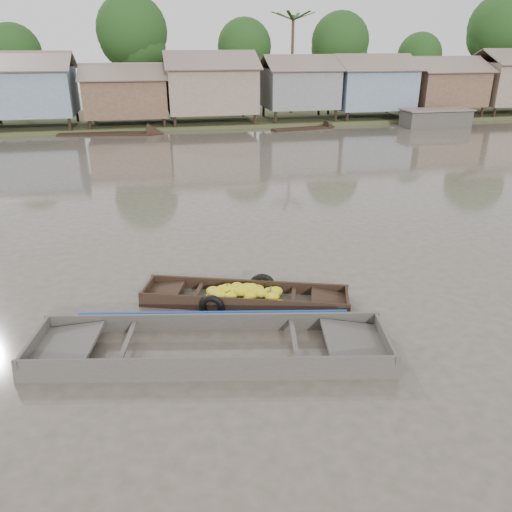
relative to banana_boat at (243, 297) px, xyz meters
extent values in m
plane|color=#4A4539|center=(0.44, -0.52, -0.12)|extent=(120.00, 120.00, 0.00)
cube|color=#384723|center=(0.44, 32.48, -0.12)|extent=(120.00, 12.00, 0.50)
cube|color=slate|center=(-10.06, 28.98, 2.58)|extent=(6.20, 5.20, 3.20)
cube|color=brown|center=(-10.06, 27.58, 4.63)|extent=(6.60, 3.02, 1.28)
cube|color=brown|center=(-10.06, 30.39, 4.63)|extent=(6.60, 3.02, 1.28)
cube|color=brown|center=(-3.36, 28.98, 2.08)|extent=(5.80, 4.60, 2.70)
cube|color=brown|center=(-3.36, 27.74, 3.88)|extent=(6.20, 2.67, 1.14)
cube|color=brown|center=(-3.36, 30.22, 3.88)|extent=(6.20, 2.67, 1.14)
cube|color=#816A59|center=(2.94, 28.98, 2.53)|extent=(6.50, 5.30, 3.30)
cube|color=brown|center=(2.94, 27.55, 4.63)|extent=(6.90, 3.08, 1.31)
cube|color=brown|center=(2.94, 30.41, 4.63)|extent=(6.90, 3.08, 1.31)
cube|color=slate|center=(9.94, 28.98, 2.48)|extent=(5.40, 4.70, 2.90)
cube|color=brown|center=(9.94, 27.71, 4.38)|extent=(5.80, 2.73, 1.17)
cube|color=brown|center=(9.94, 30.25, 4.38)|extent=(5.80, 2.73, 1.17)
cube|color=slate|center=(15.94, 28.98, 2.38)|extent=(6.00, 5.00, 3.10)
cube|color=brown|center=(15.94, 27.63, 4.38)|extent=(6.40, 2.90, 1.24)
cube|color=brown|center=(15.94, 30.33, 4.38)|extent=(6.40, 2.90, 1.24)
cube|color=brown|center=(22.44, 28.98, 2.33)|extent=(5.70, 4.90, 2.80)
cube|color=brown|center=(22.44, 27.66, 4.18)|extent=(6.10, 2.85, 1.21)
cube|color=brown|center=(22.44, 30.31, 4.18)|extent=(6.10, 2.85, 1.21)
cube|color=#816A59|center=(28.94, 28.98, 2.58)|extent=(6.30, 5.10, 3.40)
cube|color=brown|center=(28.94, 30.36, 4.73)|extent=(6.70, 2.96, 1.26)
cylinder|color=#473323|center=(-11.56, 33.48, 2.33)|extent=(0.28, 0.28, 4.90)
sphere|color=#113515|center=(-11.56, 33.48, 5.13)|extent=(4.20, 4.20, 4.20)
cylinder|color=#473323|center=(-2.56, 32.48, 3.03)|extent=(0.28, 0.28, 6.30)
sphere|color=#113515|center=(-2.56, 32.48, 6.63)|extent=(5.40, 5.40, 5.40)
cylinder|color=#473323|center=(6.44, 33.48, 2.50)|extent=(0.28, 0.28, 5.25)
sphere|color=#113515|center=(6.44, 33.48, 5.50)|extent=(4.50, 4.50, 4.50)
cylinder|color=#473323|center=(14.44, 32.48, 2.68)|extent=(0.28, 0.28, 5.60)
sphere|color=#113515|center=(14.44, 32.48, 5.88)|extent=(4.80, 4.80, 4.80)
cylinder|color=#473323|center=(22.44, 33.48, 2.15)|extent=(0.28, 0.28, 4.55)
sphere|color=#113515|center=(22.44, 33.48, 4.75)|extent=(3.90, 3.90, 3.90)
cylinder|color=#473323|center=(29.44, 32.48, 3.20)|extent=(0.28, 0.28, 6.65)
sphere|color=#113515|center=(29.44, 32.48, 7.00)|extent=(5.70, 5.70, 5.70)
cylinder|color=#473323|center=(10.44, 32.98, 3.88)|extent=(0.24, 0.24, 8.00)
cube|color=black|center=(0.06, -0.02, -0.20)|extent=(4.95, 2.46, 0.08)
cube|color=black|center=(0.23, 0.49, -0.01)|extent=(4.80, 1.74, 0.47)
cube|color=black|center=(-0.11, -0.52, -0.01)|extent=(4.80, 1.74, 0.47)
cube|color=black|center=(2.38, -0.80, -0.01)|extent=(0.40, 1.05, 0.44)
cube|color=black|center=(1.98, -0.67, 0.04)|extent=(1.11, 1.16, 0.18)
cube|color=black|center=(-2.27, 0.77, -0.01)|extent=(0.40, 1.05, 0.44)
cube|color=black|center=(-1.86, 0.63, 0.04)|extent=(1.11, 1.16, 0.18)
cube|color=black|center=(-1.05, 0.36, 0.08)|extent=(0.43, 1.02, 0.05)
cube|color=black|center=(1.17, -0.39, 0.08)|extent=(0.43, 1.02, 0.05)
ellipsoid|color=yellow|center=(-0.62, -0.06, 0.04)|extent=(0.46, 0.39, 0.24)
ellipsoid|color=yellow|center=(0.40, -0.28, 0.20)|extent=(0.37, 0.31, 0.19)
ellipsoid|color=yellow|center=(-0.55, 0.00, 0.08)|extent=(0.42, 0.35, 0.22)
ellipsoid|color=yellow|center=(0.11, 0.05, 0.23)|extent=(0.36, 0.30, 0.19)
ellipsoid|color=yellow|center=(-0.58, -0.07, 0.02)|extent=(0.46, 0.38, 0.24)
ellipsoid|color=yellow|center=(-0.68, 0.35, 0.06)|extent=(0.43, 0.36, 0.23)
ellipsoid|color=yellow|center=(-0.77, -0.05, -0.02)|extent=(0.37, 0.31, 0.20)
ellipsoid|color=yellow|center=(-0.10, 0.31, 0.15)|extent=(0.37, 0.31, 0.20)
ellipsoid|color=yellow|center=(-0.62, 0.03, 0.07)|extent=(0.47, 0.39, 0.25)
ellipsoid|color=yellow|center=(-0.66, 0.19, 0.08)|extent=(0.47, 0.39, 0.25)
ellipsoid|color=yellow|center=(-0.10, 0.16, 0.15)|extent=(0.41, 0.35, 0.22)
ellipsoid|color=yellow|center=(0.16, -0.22, 0.14)|extent=(0.41, 0.34, 0.21)
ellipsoid|color=yellow|center=(-0.15, -0.02, 0.18)|extent=(0.44, 0.36, 0.23)
ellipsoid|color=yellow|center=(-0.02, 0.19, 0.14)|extent=(0.42, 0.35, 0.22)
ellipsoid|color=yellow|center=(0.79, -0.06, 0.09)|extent=(0.46, 0.38, 0.24)
ellipsoid|color=yellow|center=(-0.46, 0.22, 0.15)|extent=(0.40, 0.34, 0.21)
ellipsoid|color=yellow|center=(-0.31, -0.14, 0.13)|extent=(0.36, 0.30, 0.19)
ellipsoid|color=yellow|center=(0.65, -0.35, 0.11)|extent=(0.43, 0.36, 0.23)
ellipsoid|color=yellow|center=(0.41, 0.22, 0.07)|extent=(0.39, 0.33, 0.21)
ellipsoid|color=yellow|center=(0.76, -0.58, 0.02)|extent=(0.39, 0.33, 0.21)
ellipsoid|color=yellow|center=(-0.36, 0.18, 0.17)|extent=(0.47, 0.39, 0.25)
ellipsoid|color=yellow|center=(-0.74, 0.20, 0.00)|extent=(0.36, 0.30, 0.19)
ellipsoid|color=yellow|center=(0.37, 0.20, 0.08)|extent=(0.40, 0.34, 0.21)
ellipsoid|color=yellow|center=(-0.06, -0.12, 0.22)|extent=(0.45, 0.37, 0.23)
ellipsoid|color=yellow|center=(0.05, 0.10, 0.17)|extent=(0.45, 0.37, 0.23)
ellipsoid|color=yellow|center=(0.35, -0.17, 0.18)|extent=(0.43, 0.36, 0.23)
ellipsoid|color=yellow|center=(0.67, 0.03, 0.05)|extent=(0.41, 0.34, 0.21)
ellipsoid|color=yellow|center=(0.04, -0.32, 0.04)|extent=(0.38, 0.32, 0.20)
ellipsoid|color=yellow|center=(0.18, -0.09, 0.25)|extent=(0.48, 0.40, 0.25)
ellipsoid|color=yellow|center=(0.09, -0.12, 0.18)|extent=(0.42, 0.35, 0.22)
ellipsoid|color=yellow|center=(0.00, 0.24, 0.11)|extent=(0.38, 0.32, 0.20)
cylinder|color=#3F6626|center=(-0.36, 0.13, 0.25)|extent=(0.04, 0.04, 0.16)
cylinder|color=#3F6626|center=(0.23, -0.07, 0.25)|extent=(0.04, 0.04, 0.16)
cylinder|color=#3F6626|center=(0.65, -0.22, 0.25)|extent=(0.04, 0.04, 0.16)
torus|color=black|center=(0.59, 0.44, 0.01)|extent=(0.72, 0.38, 0.70)
torus|color=black|center=(-0.81, -0.36, 0.01)|extent=(0.64, 0.35, 0.62)
cube|color=#3F3A35|center=(-1.04, -2.07, -0.20)|extent=(7.24, 2.82, 0.08)
cube|color=#3F3A35|center=(-0.88, -1.22, 0.05)|extent=(7.13, 1.51, 0.58)
cube|color=#3F3A35|center=(-1.20, -2.92, 0.05)|extent=(7.13, 1.51, 0.58)
cube|color=#3F3A35|center=(2.43, -2.73, 0.05)|extent=(0.39, 1.75, 0.55)
cube|color=#3F3A35|center=(1.83, -2.62, 0.12)|extent=(1.49, 1.73, 0.23)
cube|color=#3F3A35|center=(-4.52, -1.40, 0.05)|extent=(0.39, 1.75, 0.55)
cube|color=#3F3A35|center=(-3.91, -1.52, 0.12)|extent=(1.49, 1.73, 0.23)
cube|color=#3F3A35|center=(-2.70, -1.75, 0.16)|extent=(0.42, 1.68, 0.05)
cube|color=#3F3A35|center=(0.62, -2.39, 0.16)|extent=(0.42, 1.68, 0.05)
cube|color=#665E54|center=(-1.04, -2.07, -0.16)|extent=(5.55, 2.37, 0.02)
cube|color=navy|center=(-0.87, -1.16, 0.27)|extent=(5.76, 1.18, 0.14)
torus|color=olive|center=(0.47, -2.65, -0.14)|extent=(0.40, 0.40, 0.06)
torus|color=olive|center=(0.47, -2.65, -0.10)|extent=(0.33, 0.33, 0.06)
cube|color=black|center=(9.07, 25.23, -0.17)|extent=(4.58, 1.77, 0.35)
cube|color=black|center=(-4.86, 25.87, -0.17)|extent=(6.52, 2.51, 0.35)
cube|color=black|center=(19.44, 24.48, 0.43)|extent=(5.00, 2.00, 1.20)
camera|label=1|loc=(-1.93, -10.66, 5.71)|focal=35.00mm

